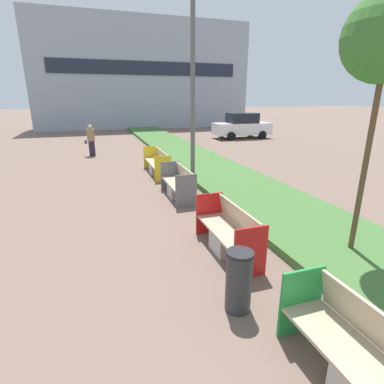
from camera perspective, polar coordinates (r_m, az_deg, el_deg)
The scene contains 10 objects.
planter_grass_strip at distance 11.64m, azimuth 5.87°, elevation 3.19°, with size 2.80×120.00×0.18m.
building_backdrop at distance 32.91m, azimuth -9.31°, elevation 21.00°, with size 20.69×5.49×10.07m.
bench_green_frame at distance 3.84m, azimuth 31.71°, elevation -28.18°, with size 0.65×2.25×0.94m.
bench_red_frame at distance 6.04m, azimuth 6.92°, elevation -8.12°, with size 0.65×1.94×0.94m.
bench_grey_frame at distance 9.25m, azimuth -2.60°, elevation 1.19°, with size 0.65×1.90×0.94m.
bench_yellow_frame at distance 12.21m, azimuth -6.60°, elevation 5.23°, with size 0.65×2.43×0.94m.
litter_bin at distance 4.51m, azimuth 8.88°, elevation -16.39°, with size 0.39×0.39×0.93m.
street_lamp_post at distance 9.54m, azimuth 0.16°, elevation 24.11°, with size 0.24×0.44×7.34m.
pedestrian_walking at distance 16.79m, azimuth -18.68°, elevation 9.33°, with size 0.53×0.24×1.62m.
parked_car_distant at distance 23.25m, azimuth 9.46°, elevation 12.30°, with size 4.26×2.00×1.86m.
Camera 1 is at (-1.44, 1.72, 2.97)m, focal length 28.00 mm.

